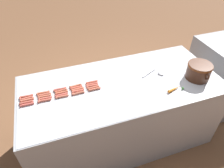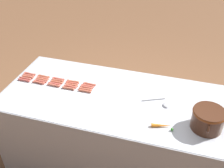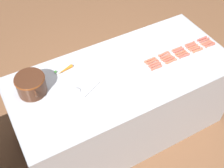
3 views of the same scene
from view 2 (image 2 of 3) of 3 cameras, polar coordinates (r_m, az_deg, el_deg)
The scene contains 30 objects.
ground_plane at distance 3.15m, azimuth 0.61°, elevation -15.74°, with size 20.00×20.00×0.00m, color brown.
griddle_counter at distance 2.82m, azimuth 0.67°, elevation -9.96°, with size 0.98×2.14×0.90m.
hot_dog_0 at distance 2.95m, azimuth -16.96°, elevation 2.07°, with size 0.03×0.13×0.02m.
hot_dog_1 at distance 2.87m, azimuth -14.22°, elevation 1.59°, with size 0.03×0.13×0.02m.
hot_dog_2 at distance 2.79m, azimuth -11.24°, elevation 1.08°, with size 0.03×0.13×0.02m.
hot_dog_3 at distance 2.73m, azimuth -8.21°, elevation 0.53°, with size 0.03×0.13×0.02m.
hot_dog_4 at distance 2.67m, azimuth -4.77°, elevation -0.01°, with size 0.03×0.13×0.02m.
hot_dog_5 at distance 2.92m, azimuth -17.20°, elevation 1.75°, with size 0.03×0.13×0.02m.
hot_dog_6 at distance 2.84m, azimuth -14.39°, elevation 1.24°, with size 0.02×0.13×0.02m.
hot_dog_7 at distance 2.77m, azimuth -11.36°, elevation 0.74°, with size 0.03×0.13×0.02m.
hot_dog_8 at distance 2.71m, azimuth -8.46°, elevation 0.19°, with size 0.03×0.13×0.02m.
hot_dog_9 at distance 2.65m, azimuth -5.18°, elevation -0.37°, with size 0.02×0.13×0.02m.
hot_dog_10 at distance 2.90m, azimuth -17.39°, elevation 1.47°, with size 0.02×0.13×0.02m.
hot_dog_11 at distance 2.82m, azimuth -14.60°, elevation 0.93°, with size 0.03×0.13×0.02m.
hot_dog_12 at distance 2.75m, azimuth -11.63°, elevation 0.40°, with size 0.02×0.13×0.02m.
hot_dog_13 at distance 2.68m, azimuth -8.53°, elevation -0.18°, with size 0.03×0.13×0.02m.
hot_dog_14 at distance 2.63m, azimuth -5.41°, elevation -0.70°, with size 0.03×0.13×0.02m.
hot_dog_15 at distance 2.89m, azimuth -17.86°, elevation 1.14°, with size 0.02×0.13×0.02m.
hot_dog_16 at distance 2.80m, azimuth -14.87°, elevation 0.60°, with size 0.03×0.13×0.02m.
hot_dog_17 at distance 2.73m, azimuth -12.05°, elevation 0.04°, with size 0.02×0.13×0.02m.
hot_dog_18 at distance 2.66m, azimuth -8.82°, elevation -0.50°, with size 0.03×0.13×0.02m.
hot_dog_19 at distance 2.61m, azimuth -5.64°, elevation -1.10°, with size 0.03×0.13×0.02m.
hot_dog_20 at distance 2.86m, azimuth -18.08°, elevation 0.78°, with size 0.02×0.13×0.02m.
hot_dog_21 at distance 2.78m, azimuth -15.26°, elevation 0.30°, with size 0.03×0.13×0.02m.
hot_dog_22 at distance 2.71m, azimuth -12.24°, elevation -0.26°, with size 0.03×0.13×0.02m.
hot_dog_23 at distance 2.64m, azimuth -9.21°, elevation -0.89°, with size 0.03×0.13×0.02m.
hot_dog_24 at distance 2.58m, azimuth -5.77°, elevation -1.47°, with size 0.02×0.13×0.02m.
bean_pot at distance 2.28m, azimuth 19.61°, elevation -6.83°, with size 0.32×0.26×0.18m.
serving_spoon at distance 2.47m, azimuth 10.44°, elevation -4.02°, with size 0.15×0.26×0.02m.
carrot at distance 2.24m, azimuth 10.63°, elevation -8.66°, with size 0.07×0.18×0.03m.
Camera 2 is at (1.91, 0.54, 2.45)m, focal length 43.30 mm.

